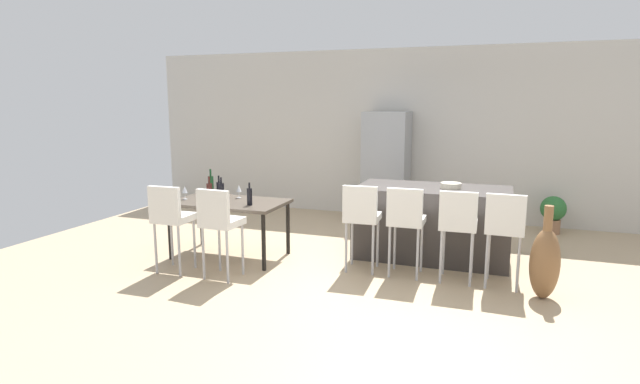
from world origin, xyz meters
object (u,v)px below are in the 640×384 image
object	(u,v)px
bar_chair_middle	(406,217)
wine_bottle_corner	(221,192)
wine_bottle_far	(209,191)
fruit_bowl	(451,186)
kitchen_island	(432,222)
wine_bottle_right	(219,189)
bar_chair_right	(458,221)
dining_chair_near	(171,215)
wine_glass_left	(185,190)
wine_bottle_near	(211,185)
bar_chair_far	(505,225)
wine_glass_end	(239,189)
dining_table	(229,206)
floor_vase	(545,263)
refrigerator	(386,167)
potted_plant	(553,212)
dining_chair_far	(219,219)
wine_bottle_middle	(250,196)
bar_chair_left	(362,214)

from	to	relation	value
bar_chair_middle	wine_bottle_corner	size ratio (longest dim) A/B	3.29
wine_bottle_far	fruit_bowl	bearing A→B (deg)	16.59
kitchen_island	wine_bottle_right	xyz separation A→B (m)	(-2.72, -0.71, 0.39)
bar_chair_middle	bar_chair_right	world-z (taller)	same
dining_chair_near	wine_glass_left	bearing A→B (deg)	111.67
wine_bottle_right	wine_bottle_near	distance (m)	0.29
kitchen_island	wine_bottle_corner	bearing A→B (deg)	-159.08
bar_chair_far	bar_chair_right	bearing A→B (deg)	-180.00
wine_bottle_corner	wine_glass_end	xyz separation A→B (m)	(0.07, 0.33, -0.00)
fruit_bowl	wine_glass_left	bearing A→B (deg)	-163.53
dining_table	wine_glass_end	xyz separation A→B (m)	(0.02, 0.23, 0.19)
bar_chair_middle	floor_vase	world-z (taller)	bar_chair_middle
bar_chair_middle	wine_glass_left	bearing A→B (deg)	-177.99
bar_chair_far	wine_bottle_corner	bearing A→B (deg)	-178.24
wine_glass_left	refrigerator	bearing A→B (deg)	53.93
floor_vase	potted_plant	world-z (taller)	floor_vase
dining_table	potted_plant	xyz separation A→B (m)	(4.07, 2.72, -0.34)
dining_table	floor_vase	distance (m)	3.77
bar_chair_far	potted_plant	size ratio (longest dim) A/B	1.81
fruit_bowl	potted_plant	distance (m)	2.38
wine_bottle_right	wine_glass_end	bearing A→B (deg)	14.83
dining_chair_near	refrigerator	distance (m)	3.95
bar_chair_far	floor_vase	bearing A→B (deg)	-24.51
bar_chair_middle	wine_glass_left	world-z (taller)	bar_chair_middle
wine_glass_left	floor_vase	xyz separation A→B (m)	(4.35, -0.08, -0.48)
wine_glass_end	wine_glass_left	bearing A→B (deg)	-152.35
kitchen_island	fruit_bowl	distance (m)	0.54
dining_chair_far	potted_plant	xyz separation A→B (m)	(3.75, 3.50, -0.36)
wine_bottle_right	potted_plant	world-z (taller)	wine_bottle_right
wine_bottle_right	wine_glass_left	distance (m)	0.44
kitchen_island	dining_chair_near	world-z (taller)	dining_chair_near
bar_chair_right	wine_bottle_right	bearing A→B (deg)	177.15
wine_glass_end	wine_bottle_far	bearing A→B (deg)	-141.80
dining_chair_near	wine_bottle_far	bearing A→B (deg)	86.87
wine_bottle_far	floor_vase	size ratio (longest dim) A/B	0.31
wine_bottle_middle	wine_glass_left	xyz separation A→B (m)	(-0.98, 0.05, 0.01)
dining_chair_near	potted_plant	bearing A→B (deg)	38.57
bar_chair_right	floor_vase	world-z (taller)	bar_chair_right
dining_table	wine_glass_end	size ratio (longest dim) A/B	8.32
wine_glass_left	fruit_bowl	world-z (taller)	fruit_bowl
wine_bottle_right	wine_bottle_corner	xyz separation A→B (m)	(0.19, -0.26, 0.02)
refrigerator	potted_plant	distance (m)	2.68
fruit_bowl	bar_chair_far	bearing A→B (deg)	-52.97
bar_chair_right	dining_table	size ratio (longest dim) A/B	0.72
dining_table	dining_chair_far	xyz separation A→B (m)	(0.32, -0.79, 0.02)
bar_chair_right	wine_bottle_near	xyz separation A→B (m)	(-3.33, 0.32, 0.18)
kitchen_island	potted_plant	size ratio (longest dim) A/B	3.31
wine_glass_left	floor_vase	distance (m)	4.38
bar_chair_middle	wine_bottle_middle	xyz separation A→B (m)	(-1.91, -0.15, 0.15)
wine_glass_left	bar_chair_left	bearing A→B (deg)	2.45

